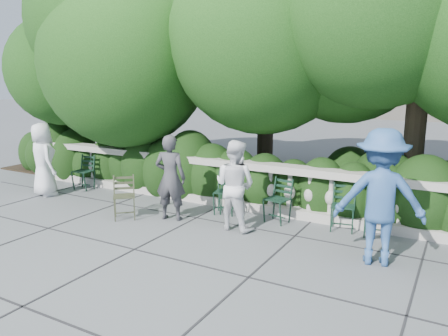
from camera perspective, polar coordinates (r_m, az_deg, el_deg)
The scene contains 15 objects.
ground at distance 7.59m, azimuth -3.74°, elevation -8.77°, with size 90.00×90.00×0.00m, color #515458.
balustrade at distance 8.94m, azimuth 2.51°, elevation -2.31°, with size 12.00×0.44×1.00m.
shrub_hedge at distance 10.11m, azimuth 5.56°, elevation -3.52°, with size 15.00×2.60×1.70m, color black, non-canonical shape.
tree_canopy at distance 9.77m, azimuth 10.43°, elevation 19.25°, with size 15.04×6.52×6.78m.
chair_a at distance 10.99m, azimuth -18.26°, elevation -2.82°, with size 0.44×0.48×0.84m, color black, non-canonical shape.
chair_b at distance 8.63m, azimuth 0.72°, elevation -6.17°, with size 0.44×0.48×0.84m, color black, non-canonical shape.
chair_c at distance 8.59m, azimuth -0.12°, elevation -6.27°, with size 0.44×0.48×0.84m, color black, non-canonical shape.
chair_d at distance 8.17m, azimuth 6.36°, elevation -7.31°, with size 0.44×0.48×0.84m, color black, non-canonical shape.
chair_e at distance 7.94m, azimuth 15.04°, elevation -8.22°, with size 0.44×0.48×0.84m, color black, non-canonical shape.
chair_f at distance 7.83m, azimuth 19.14°, elevation -8.77°, with size 0.44×0.48×0.84m, color black, non-canonical shape.
chair_weathered at distance 8.50m, azimuth -12.79°, elevation -6.76°, with size 0.44×0.48×0.84m, color black, non-canonical shape.
person_businessman at distance 10.68m, azimuth -22.55°, elevation 1.02°, with size 0.81×0.53×1.66m, color white.
person_woman_grey at distance 8.24m, azimuth -7.01°, elevation -1.25°, with size 0.59×0.39×1.63m, color #39383D.
person_casual_man at distance 7.67m, azimuth 1.42°, elevation -2.26°, with size 0.78×0.61×1.60m, color white.
person_older_blue at distance 6.61m, azimuth 19.74°, elevation -3.62°, with size 1.27×0.73×1.97m, color #2F558D.
Camera 1 is at (3.89, -5.95, 2.67)m, focal length 35.00 mm.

